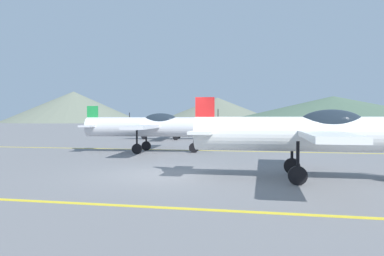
{
  "coord_description": "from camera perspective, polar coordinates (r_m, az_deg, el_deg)",
  "views": [
    {
      "loc": [
        3.17,
        -11.36,
        1.79
      ],
      "look_at": [
        -1.27,
        10.0,
        1.2
      ],
      "focal_mm": 35.15,
      "sensor_mm": 36.0,
      "label": 1
    }
  ],
  "objects": [
    {
      "name": "apron_line_near",
      "position": [
        8.01,
        -12.13,
        -11.35
      ],
      "size": [
        80.0,
        0.16,
        0.01
      ],
      "primitive_type": "cube",
      "color": "yellow",
      "rests_on": "ground_plane"
    },
    {
      "name": "hill_centerleft",
      "position": [
        170.94,
        3.86,
        2.79
      ],
      "size": [
        55.19,
        55.19,
        11.03
      ],
      "primitive_type": "cone",
      "color": "slate",
      "rests_on": "ground_plane"
    },
    {
      "name": "airplane_mid",
      "position": [
        19.59,
        -6.35,
        0.28
      ],
      "size": [
        7.03,
        8.08,
        2.42
      ],
      "color": "silver",
      "rests_on": "ground_plane"
    },
    {
      "name": "airplane_near",
      "position": [
        11.36,
        17.6,
        -0.69
      ],
      "size": [
        6.97,
        8.04,
        2.42
      ],
      "color": "white",
      "rests_on": "ground_plane"
    },
    {
      "name": "apron_line_far",
      "position": [
        20.51,
        2.82,
        -3.44
      ],
      "size": [
        80.0,
        0.16,
        0.01
      ],
      "primitive_type": "cube",
      "color": "yellow",
      "rests_on": "ground_plane"
    },
    {
      "name": "hill_centerright",
      "position": [
        127.3,
        20.62,
        2.6
      ],
      "size": [
        76.94,
        76.94,
        8.69
      ],
      "primitive_type": "cone",
      "color": "#4C6651",
      "rests_on": "ground_plane"
    },
    {
      "name": "hill_left",
      "position": [
        155.21,
        -17.52,
        3.06
      ],
      "size": [
        54.42,
        54.42,
        12.19
      ],
      "primitive_type": "cone",
      "color": "slate",
      "rests_on": "ground_plane"
    },
    {
      "name": "airplane_far",
      "position": [
        31.18,
        -3.14,
        0.75
      ],
      "size": [
        7.05,
        8.08,
        2.42
      ],
      "color": "silver",
      "rests_on": "ground_plane"
    },
    {
      "name": "ground_plane",
      "position": [
        11.93,
        -3.83,
        -7.08
      ],
      "size": [
        400.0,
        400.0,
        0.0
      ],
      "primitive_type": "plane",
      "color": "slate"
    }
  ]
}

